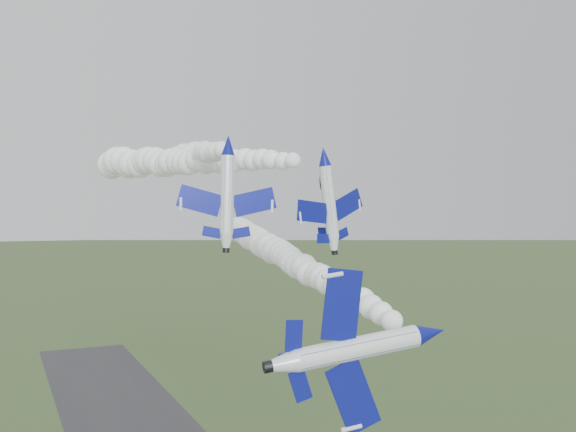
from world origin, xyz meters
name	(u,v)px	position (x,y,z in m)	size (l,w,h in m)	color
jet_lead	(431,333)	(5.47, -3.31, 31.75)	(5.04, 13.91, 11.39)	white
smoke_trail_jet_lead	(287,258)	(11.73, 36.01, 34.62)	(4.54, 71.78, 4.54)	white
jet_pair_left	(228,145)	(-2.28, 19.28, 47.33)	(9.96, 11.72, 2.90)	white
smoke_trail_jet_pair_left	(193,155)	(4.24, 54.32, 49.53)	(4.54, 65.36, 4.54)	white
jet_pair_right	(325,156)	(8.43, 19.01, 46.59)	(9.75, 11.46, 3.11)	white
smoke_trail_jet_pair_right	(182,162)	(0.80, 48.47, 47.94)	(4.91, 55.35, 4.91)	white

